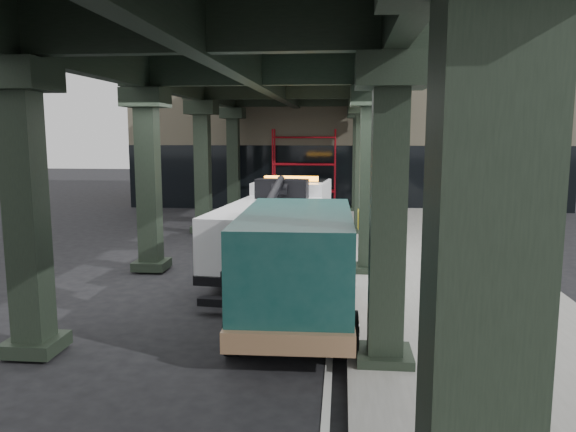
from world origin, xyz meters
The scene contains 8 objects.
ground centered at (0.00, 0.00, 0.00)m, with size 90.00×90.00×0.00m, color black.
sidewalk centered at (4.50, 2.00, 0.07)m, with size 5.00×40.00×0.15m, color gray.
lane_stripe centered at (1.70, 2.00, 0.01)m, with size 0.12×38.00×0.01m, color silver.
viaduct centered at (-0.40, 2.00, 5.46)m, with size 7.40×32.00×6.40m.
building centered at (2.00, 20.00, 4.00)m, with size 22.00×10.00×8.00m, color #C6B793.
scaffolding centered at (0.00, 14.64, 2.11)m, with size 3.08×0.88×4.00m.
tow_truck centered at (0.09, 2.99, 1.27)m, with size 3.00×8.12×2.61m.
towed_van centered at (1.00, -1.85, 1.24)m, with size 2.41×5.76×2.31m.
Camera 1 is at (1.88, -12.85, 3.83)m, focal length 35.00 mm.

